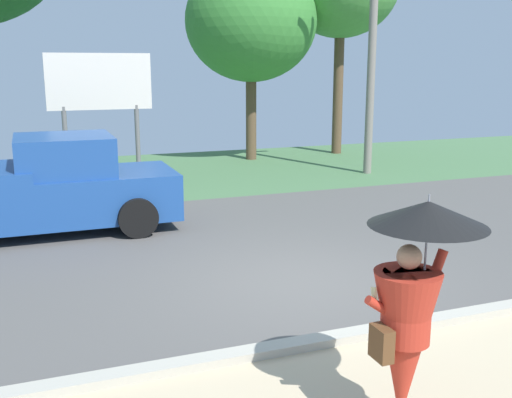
{
  "coord_description": "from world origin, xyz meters",
  "views": [
    {
      "loc": [
        -3.68,
        -7.81,
        3.21
      ],
      "look_at": [
        -0.35,
        1.0,
        1.1
      ],
      "focal_mm": 42.12,
      "sensor_mm": 36.0,
      "label": 1
    }
  ],
  "objects": [
    {
      "name": "tree_right_mid",
      "position": [
        3.5,
        11.63,
        4.61
      ],
      "size": [
        4.38,
        4.38,
        6.62
      ],
      "color": "brown",
      "rests_on": "ground_plane"
    },
    {
      "name": "ground_plane",
      "position": [
        0.0,
        2.95,
        -0.05
      ],
      "size": [
        40.0,
        22.0,
        0.2
      ],
      "color": "#565451"
    },
    {
      "name": "pickup_truck",
      "position": [
        -3.55,
        4.29,
        0.87
      ],
      "size": [
        5.2,
        2.28,
        1.88
      ],
      "rotation": [
        0.0,
        0.0,
        0.08
      ],
      "color": "#1E478C",
      "rests_on": "ground_plane"
    },
    {
      "name": "roadside_billboard",
      "position": [
        -1.94,
        7.93,
        2.55
      ],
      "size": [
        2.6,
        0.12,
        3.5
      ],
      "color": "slate",
      "rests_on": "ground_plane"
    },
    {
      "name": "utility_pole",
      "position": [
        5.84,
        7.79,
        3.85
      ],
      "size": [
        1.8,
        0.24,
        7.34
      ],
      "color": "gray",
      "rests_on": "ground_plane"
    },
    {
      "name": "monk_pedestrian",
      "position": [
        -0.65,
        -3.65,
        1.12
      ],
      "size": [
        1.09,
        1.04,
        2.13
      ],
      "rotation": [
        0.0,
        0.0,
        -0.23
      ],
      "color": "#B22D1E",
      "rests_on": "ground_plane"
    }
  ]
}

